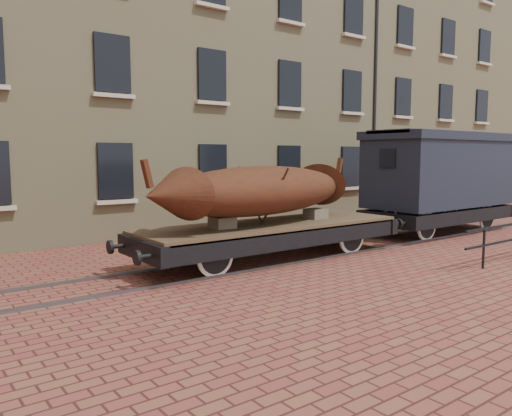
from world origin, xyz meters
TOP-DOWN VIEW (x-y plane):
  - ground at (0.00, 0.00)m, footprint 90.00×90.00m
  - warehouse_cream at (3.00, 9.99)m, footprint 40.00×10.19m
  - rail_track at (0.00, 0.00)m, footprint 30.00×1.52m
  - flatcar_wagon at (-0.34, 0.00)m, footprint 8.06×2.19m
  - iron_boat at (-0.68, -0.00)m, footprint 6.98×2.91m
  - goods_van at (7.09, 0.00)m, footprint 6.67×2.43m

SIDE VIEW (x-z plane):
  - ground at x=0.00m, z-range 0.00..0.00m
  - rail_track at x=0.00m, z-range 0.00..0.06m
  - flatcar_wagon at x=-0.34m, z-range 0.15..1.37m
  - iron_boat at x=-0.68m, z-range 0.97..2.63m
  - goods_van at x=7.09m, z-range 0.44..3.89m
  - warehouse_cream at x=3.00m, z-range 0.00..14.00m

